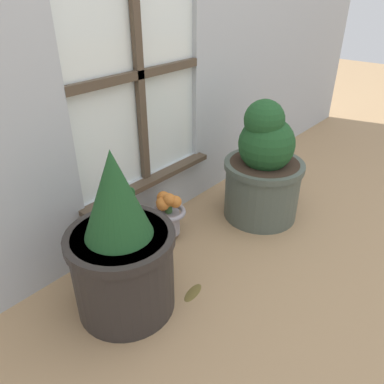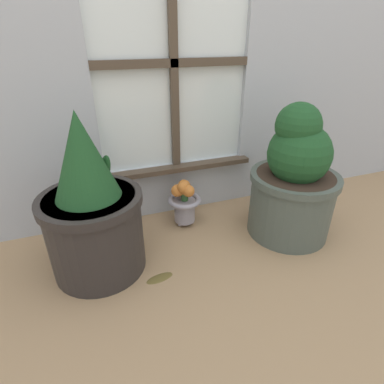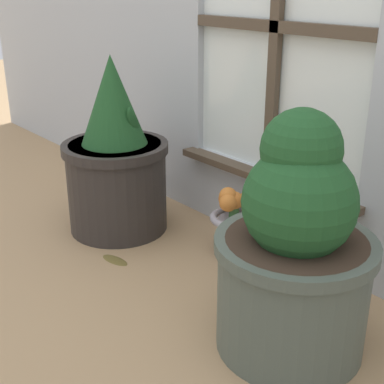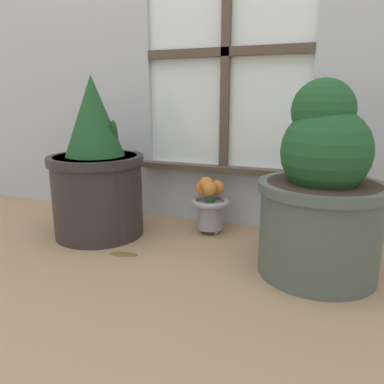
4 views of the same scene
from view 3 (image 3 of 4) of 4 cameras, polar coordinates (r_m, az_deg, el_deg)
The scene contains 5 objects.
ground_plane at distance 1.63m, azimuth -5.12°, elevation -10.71°, with size 10.00×10.00×0.00m, color tan.
potted_plant_left at distance 1.94m, azimuth -8.12°, elevation 3.23°, with size 0.38×0.38×0.64m.
potted_plant_right at distance 1.31m, azimuth 10.91°, elevation -6.47°, with size 0.39×0.39×0.61m.
flower_vase at distance 1.78m, azimuth 4.46°, elevation -2.69°, with size 0.16×0.16×0.24m.
fallen_leaf at distance 1.81m, azimuth -8.22°, elevation -7.12°, with size 0.12×0.06×0.01m.
Camera 3 is at (1.13, -0.77, 0.88)m, focal length 50.00 mm.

